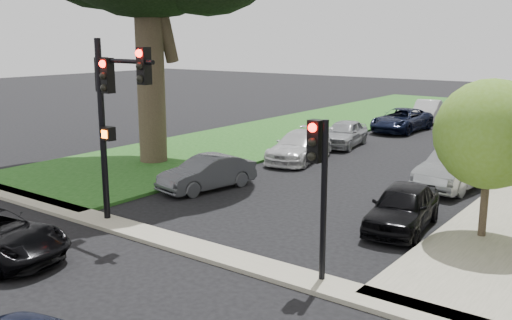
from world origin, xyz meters
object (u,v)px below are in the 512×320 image
Objects in this scene: car_parked_5 at (207,173)px; car_parked_7 at (344,133)px; small_tree_a at (490,134)px; traffic_signal_main at (111,98)px; car_parked_2 at (489,150)px; car_parked_9 at (427,111)px; car_parked_6 at (300,146)px; car_parked_0 at (403,207)px; car_parked_1 at (457,168)px; car_parked_8 at (401,120)px; traffic_signal_secondary at (319,171)px.

car_parked_7 is (-0.03, 11.08, 0.06)m from car_parked_5.
traffic_signal_main is at bearing -150.71° from small_tree_a.
car_parked_2 is 1.28× the size of car_parked_9.
traffic_signal_main is 16.23m from car_parked_7.
small_tree_a is 0.96× the size of car_parked_6.
car_parked_5 is at bearing -100.23° from car_parked_6.
small_tree_a reaches higher than car_parked_0.
car_parked_0 is at bearing -49.75° from car_parked_6.
small_tree_a is 0.97× the size of car_parked_1.
car_parked_7 reaches higher than car_parked_5.
car_parked_7 reaches higher than car_parked_6.
small_tree_a reaches higher than car_parked_8.
car_parked_8 is at bearing -97.78° from car_parked_9.
small_tree_a is 1.03× the size of car_parked_9.
car_parked_9 reaches higher than car_parked_6.
car_parked_6 is at bearing -98.57° from car_parked_7.
car_parked_6 is (-7.73, 11.42, -2.04)m from traffic_signal_secondary.
car_parked_8 is (0.43, 17.73, 0.06)m from car_parked_5.
car_parked_6 is at bearing 149.05° from small_tree_a.
small_tree_a is 1.18× the size of traffic_signal_secondary.
car_parked_9 is at bearing 113.86° from small_tree_a.
traffic_signal_secondary is 0.82× the size of car_parked_1.
traffic_signal_main is 1.11× the size of car_parked_8.
small_tree_a reaches higher than car_parked_7.
traffic_signal_main is at bearing -110.24° from car_parked_2.
small_tree_a is 14.78m from car_parked_7.
car_parked_7 is at bearing -101.67° from car_parked_9.
car_parked_5 is 17.74m from car_parked_8.
car_parked_8 is at bearing 119.26° from small_tree_a.
car_parked_9 is at bearing 100.59° from car_parked_5.
small_tree_a is 10.98m from traffic_signal_main.
traffic_signal_secondary is 0.94× the size of car_parked_7.
traffic_signal_main is 1.20× the size of car_parked_1.
car_parked_5 is 0.88× the size of car_parked_9.
car_parked_0 is 0.70× the size of car_parked_2.
car_parked_6 is at bearing -178.63° from car_parked_1.
car_parked_7 is 0.81× the size of car_parked_8.
car_parked_6 is at bearing -101.25° from car_parked_9.
small_tree_a is 1.14× the size of car_parked_0.
small_tree_a reaches higher than car_parked_6.
car_parked_5 is (-0.51, 4.81, -3.29)m from traffic_signal_main.
car_parked_0 is 1.03× the size of car_parked_5.
car_parked_1 reaches higher than car_parked_5.
car_parked_5 is (-10.06, -0.54, -2.43)m from small_tree_a.
car_parked_1 is 4.46m from car_parked_2.
traffic_signal_main is at bearing -88.27° from car_parked_8.
car_parked_0 is (-2.22, -0.47, -2.39)m from small_tree_a.
car_parked_1 is 1.06× the size of car_parked_9.
car_parked_8 is (-7.41, 17.66, 0.02)m from car_parked_0.
small_tree_a is 0.81× the size of traffic_signal_main.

